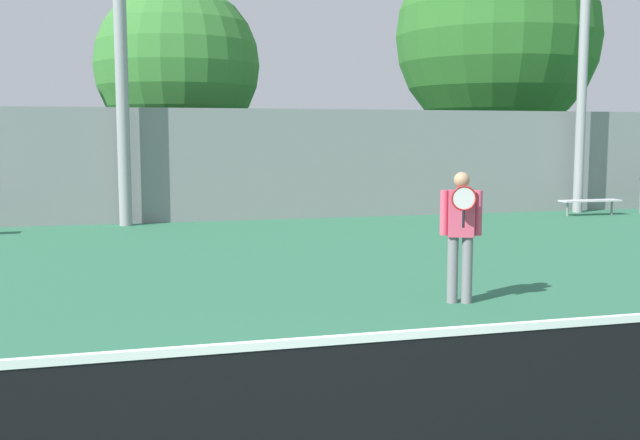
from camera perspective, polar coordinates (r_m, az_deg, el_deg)
tennis_net at (r=4.56m, az=0.09°, el=-14.73°), size 12.33×0.09×0.98m
tennis_player at (r=9.69m, az=10.67°, el=-0.76°), size 0.51×0.48×1.69m
bench_courtside_near at (r=21.31m, az=19.89°, el=1.35°), size 1.70×0.40×0.42m
back_fence at (r=18.76m, az=-11.64°, el=4.09°), size 28.38×0.06×2.81m
tree_green_broad at (r=26.44m, az=13.33°, el=13.38°), size 6.78×6.78×8.80m
tree_dark_dense at (r=21.98m, az=-10.79°, el=11.44°), size 4.64×4.64×6.43m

